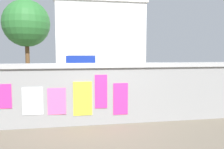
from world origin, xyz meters
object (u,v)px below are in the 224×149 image
auto_rickshaw_truck (104,77)px  bicycle_near (183,97)px  person_walking (110,83)px  motorcycle (30,98)px  tree_roadside (26,24)px

auto_rickshaw_truck → bicycle_near: 3.57m
bicycle_near → person_walking: size_ratio=1.03×
bicycle_near → person_walking: (-2.80, -0.37, 0.62)m
motorcycle → bicycle_near: (5.42, -0.17, -0.10)m
auto_rickshaw_truck → bicycle_near: bearing=-42.7°
auto_rickshaw_truck → tree_roadside: tree_roadside is taller
person_walking → tree_roadside: (-4.29, 10.02, 3.04)m
bicycle_near → tree_roadside: size_ratio=0.29×
person_walking → tree_roadside: 11.31m
motorcycle → tree_roadside: size_ratio=0.33×
bicycle_near → motorcycle: bearing=178.2°
auto_rickshaw_truck → tree_roadside: (-4.49, 7.25, 3.12)m
motorcycle → bicycle_near: bearing=-1.8°
auto_rickshaw_truck → motorcycle: auto_rickshaw_truck is taller
auto_rickshaw_truck → person_walking: size_ratio=2.30×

